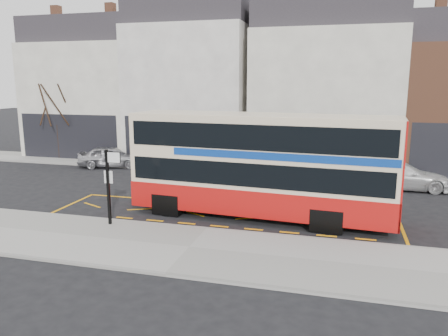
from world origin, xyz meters
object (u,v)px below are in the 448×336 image
(car_grey, at_px, (248,167))
(car_white, at_px, (401,176))
(street_tree_right, at_px, (335,115))
(bus_stop_post, at_px, (109,180))
(car_silver, at_px, (111,157))
(street_tree_left, at_px, (55,94))
(double_decker_bus, at_px, (262,164))

(car_grey, height_order, car_white, car_white)
(car_white, distance_m, street_tree_right, 5.75)
(bus_stop_post, distance_m, car_grey, 10.44)
(bus_stop_post, bearing_deg, car_grey, 69.23)
(car_silver, bearing_deg, street_tree_right, -97.30)
(street_tree_right, bearing_deg, bus_stop_post, -120.96)
(car_grey, xyz_separation_m, car_white, (8.16, -0.54, 0.05))
(car_grey, distance_m, street_tree_right, 6.30)
(street_tree_left, bearing_deg, car_white, -6.88)
(car_grey, bearing_deg, car_silver, 72.19)
(car_silver, bearing_deg, car_grey, -111.71)
(bus_stop_post, relative_size, street_tree_right, 0.57)
(car_silver, height_order, street_tree_right, street_tree_right)
(car_grey, bearing_deg, street_tree_right, -69.74)
(bus_stop_post, height_order, car_grey, bus_stop_post)
(double_decker_bus, distance_m, street_tree_left, 18.65)
(bus_stop_post, xyz_separation_m, car_white, (11.29, 9.34, -1.19))
(bus_stop_post, bearing_deg, street_tree_right, 55.82)
(car_silver, height_order, car_grey, car_silver)
(car_silver, relative_size, street_tree_right, 0.80)
(bus_stop_post, relative_size, car_white, 0.60)
(street_tree_right, bearing_deg, car_white, -46.83)
(double_decker_bus, distance_m, car_grey, 7.62)
(double_decker_bus, distance_m, car_silver, 13.74)
(bus_stop_post, height_order, street_tree_right, street_tree_right)
(street_tree_left, xyz_separation_m, street_tree_right, (18.60, 1.03, -1.18))
(bus_stop_post, xyz_separation_m, street_tree_left, (-10.78, 12.00, 2.72))
(double_decker_bus, xyz_separation_m, bus_stop_post, (-5.22, -2.73, -0.33))
(car_grey, height_order, street_tree_right, street_tree_right)
(car_grey, distance_m, street_tree_left, 14.61)
(car_silver, bearing_deg, car_white, -111.53)
(bus_stop_post, bearing_deg, street_tree_left, 128.69)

